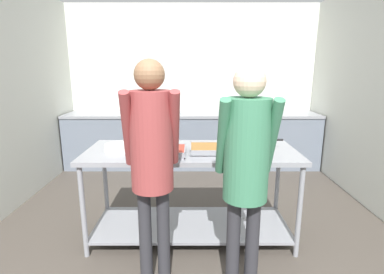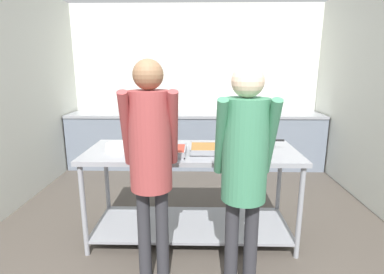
% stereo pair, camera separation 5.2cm
% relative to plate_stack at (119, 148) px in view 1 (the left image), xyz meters
% --- Properties ---
extents(wall_rear, '(4.27, 0.06, 2.65)m').
position_rel_plate_stack_xyz_m(wall_rear, '(0.67, 2.60, 0.41)').
color(wall_rear, silver).
rests_on(wall_rear, ground_plane).
extents(back_counter, '(4.11, 0.65, 0.89)m').
position_rel_plate_stack_xyz_m(back_counter, '(0.67, 2.23, -0.47)').
color(back_counter, slate).
rests_on(back_counter, ground_plane).
extents(serving_counter, '(1.95, 0.77, 0.88)m').
position_rel_plate_stack_xyz_m(serving_counter, '(0.67, 0.05, -0.32)').
color(serving_counter, gray).
rests_on(serving_counter, ground_plane).
extents(plate_stack, '(0.25, 0.25, 0.07)m').
position_rel_plate_stack_xyz_m(plate_stack, '(0.00, 0.00, 0.00)').
color(plate_stack, white).
rests_on(plate_stack, serving_counter).
extents(serving_tray_roast, '(0.46, 0.32, 0.05)m').
position_rel_plate_stack_xyz_m(serving_tray_roast, '(0.39, -0.08, -0.01)').
color(serving_tray_roast, gray).
rests_on(serving_tray_roast, serving_counter).
extents(serving_tray_vegetables, '(0.40, 0.32, 0.05)m').
position_rel_plate_stack_xyz_m(serving_tray_vegetables, '(0.85, -0.01, -0.01)').
color(serving_tray_vegetables, gray).
rests_on(serving_tray_vegetables, serving_counter).
extents(sauce_pan, '(0.37, 0.23, 0.10)m').
position_rel_plate_stack_xyz_m(sauce_pan, '(1.27, 0.10, 0.02)').
color(sauce_pan, gray).
rests_on(sauce_pan, serving_counter).
extents(guest_serving_left, '(0.39, 0.31, 1.65)m').
position_rel_plate_stack_xyz_m(guest_serving_left, '(1.03, -0.71, 0.12)').
color(guest_serving_left, '#2D2D33').
rests_on(guest_serving_left, ground_plane).
extents(guest_serving_right, '(0.43, 0.36, 1.69)m').
position_rel_plate_stack_xyz_m(guest_serving_right, '(0.39, -0.59, 0.14)').
color(guest_serving_right, '#2D2D33').
rests_on(guest_serving_right, ground_plane).
extents(water_bottle, '(0.07, 0.07, 0.27)m').
position_rel_plate_stack_xyz_m(water_bottle, '(-0.22, 2.19, 0.10)').
color(water_bottle, silver).
rests_on(water_bottle, back_counter).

